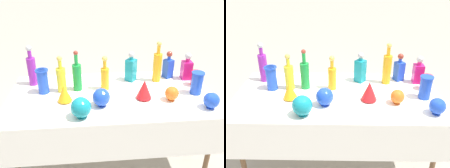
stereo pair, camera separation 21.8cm
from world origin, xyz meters
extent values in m
plane|color=#A0998C|center=(0.00, 0.00, 0.00)|extent=(40.00, 40.00, 0.00)
cube|color=white|center=(0.00, 0.00, 0.74)|extent=(1.82, 0.90, 0.03)
cube|color=white|center=(0.00, -0.46, 0.59)|extent=(1.82, 0.01, 0.35)
cylinder|color=brown|center=(-0.81, -0.35, 0.36)|extent=(0.04, 0.04, 0.73)
cylinder|color=brown|center=(0.81, -0.35, 0.36)|extent=(0.04, 0.04, 0.73)
cylinder|color=brown|center=(-0.81, 0.35, 0.36)|extent=(0.04, 0.04, 0.73)
cylinder|color=brown|center=(0.81, 0.35, 0.36)|extent=(0.04, 0.04, 0.73)
cylinder|color=orange|center=(-0.06, 0.10, 0.86)|extent=(0.07, 0.07, 0.21)
cylinder|color=orange|center=(-0.06, 0.10, 1.00)|extent=(0.03, 0.03, 0.08)
sphere|color=gold|center=(-0.06, 0.10, 1.06)|extent=(0.05, 0.05, 0.05)
cylinder|color=orange|center=(0.46, 0.23, 0.90)|extent=(0.08, 0.08, 0.28)
cylinder|color=orange|center=(0.46, 0.23, 1.08)|extent=(0.03, 0.03, 0.09)
sphere|color=gold|center=(0.46, 0.23, 1.14)|extent=(0.05, 0.05, 0.05)
cylinder|color=#198C38|center=(-0.30, 0.12, 0.88)|extent=(0.08, 0.08, 0.24)
cylinder|color=#198C38|center=(-0.30, 0.12, 1.05)|extent=(0.03, 0.03, 0.10)
sphere|color=maroon|center=(-0.30, 0.12, 1.12)|extent=(0.04, 0.04, 0.04)
cylinder|color=yellow|center=(-0.44, 0.10, 0.87)|extent=(0.08, 0.08, 0.22)
cylinder|color=yellow|center=(-0.44, 0.10, 1.02)|extent=(0.03, 0.03, 0.08)
sphere|color=gold|center=(-0.44, 0.10, 1.08)|extent=(0.05, 0.05, 0.05)
cylinder|color=purple|center=(-0.73, 0.26, 0.89)|extent=(0.08, 0.08, 0.27)
cylinder|color=purple|center=(-0.73, 0.26, 1.07)|extent=(0.03, 0.03, 0.08)
sphere|color=#B2B2B7|center=(-0.73, 0.26, 1.12)|extent=(0.05, 0.05, 0.05)
cube|color=blue|center=(0.59, 0.30, 0.85)|extent=(0.11, 0.11, 0.19)
cylinder|color=blue|center=(0.59, 0.30, 0.97)|extent=(0.03, 0.03, 0.04)
sphere|color=maroon|center=(0.59, 0.30, 1.01)|extent=(0.06, 0.06, 0.06)
cube|color=#C61972|center=(0.76, 0.25, 0.85)|extent=(0.09, 0.09, 0.18)
cylinder|color=#C61972|center=(0.76, 0.25, 0.96)|extent=(0.04, 0.04, 0.04)
sphere|color=#B2B2B7|center=(0.76, 0.25, 1.00)|extent=(0.06, 0.06, 0.06)
cube|color=teal|center=(0.21, 0.27, 0.87)|extent=(0.12, 0.12, 0.22)
cylinder|color=teal|center=(0.21, 0.27, 1.00)|extent=(0.04, 0.04, 0.03)
sphere|color=#B2B2B7|center=(0.21, 0.27, 1.03)|extent=(0.06, 0.06, 0.06)
cylinder|color=blue|center=(0.75, -0.05, 0.86)|extent=(0.10, 0.10, 0.20)
cylinder|color=blue|center=(0.75, -0.05, 0.96)|extent=(0.11, 0.11, 0.01)
cylinder|color=blue|center=(-0.61, 0.09, 0.87)|extent=(0.09, 0.09, 0.22)
cylinder|color=blue|center=(-0.61, 0.09, 0.98)|extent=(0.11, 0.11, 0.01)
cylinder|color=red|center=(0.81, 0.10, 0.83)|extent=(0.09, 0.09, 0.14)
cylinder|color=red|center=(0.81, 0.10, 0.89)|extent=(0.10, 0.10, 0.01)
cylinder|color=red|center=(0.26, -0.11, 0.77)|extent=(0.07, 0.07, 0.01)
cone|color=red|center=(0.26, -0.11, 0.85)|extent=(0.14, 0.14, 0.16)
cylinder|color=orange|center=(-0.41, -0.09, 0.77)|extent=(0.07, 0.07, 0.01)
cone|color=orange|center=(-0.41, -0.09, 0.84)|extent=(0.12, 0.12, 0.14)
cylinder|color=teal|center=(-0.27, -0.34, 0.76)|extent=(0.07, 0.07, 0.01)
sphere|color=teal|center=(-0.27, -0.34, 0.85)|extent=(0.16, 0.16, 0.16)
cylinder|color=orange|center=(0.49, -0.15, 0.76)|extent=(0.05, 0.05, 0.01)
sphere|color=orange|center=(0.49, -0.15, 0.83)|extent=(0.12, 0.12, 0.12)
cylinder|color=blue|center=(0.77, -0.31, 0.76)|extent=(0.06, 0.06, 0.01)
sphere|color=blue|center=(0.77, -0.31, 0.83)|extent=(0.13, 0.13, 0.13)
cylinder|color=blue|center=(-0.10, -0.19, 0.76)|extent=(0.07, 0.07, 0.01)
sphere|color=blue|center=(-0.10, -0.19, 0.84)|extent=(0.15, 0.15, 0.15)
cube|color=white|center=(0.02, -0.38, 0.78)|extent=(0.06, 0.02, 0.03)
cube|color=white|center=(-0.41, -0.41, 0.78)|extent=(0.05, 0.02, 0.04)
cube|color=white|center=(0.47, -0.40, 0.78)|extent=(0.05, 0.02, 0.04)
cube|color=tan|center=(-0.29, 0.97, 0.14)|extent=(0.57, 0.43, 0.28)
cube|color=tan|center=(-0.29, 1.09, 0.32)|extent=(0.48, 0.11, 0.09)
camera|label=1|loc=(-0.18, -1.94, 1.84)|focal=40.00mm
camera|label=2|loc=(0.04, -1.95, 1.84)|focal=40.00mm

